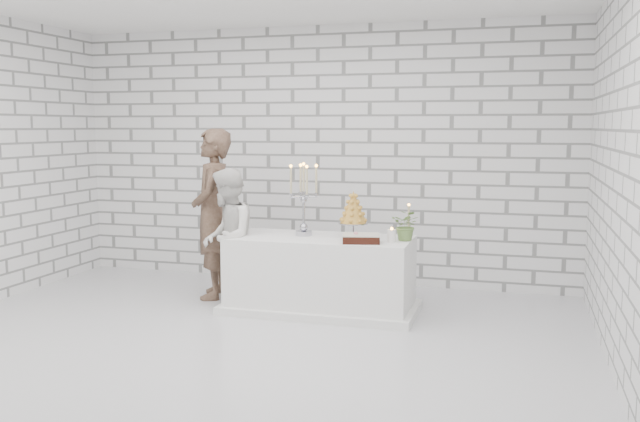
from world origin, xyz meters
The scene contains 13 objects.
ground centered at (0.00, 0.00, 0.00)m, with size 6.00×5.00×0.01m, color silver.
wall_back centered at (0.00, 2.50, 1.50)m, with size 6.00×0.01×3.00m, color white.
wall_front centered at (0.00, -2.50, 1.50)m, with size 6.00×0.01×3.00m, color white.
wall_right centered at (3.00, 0.00, 1.50)m, with size 0.01×5.00×3.00m, color white.
cake_table centered at (0.42, 1.17, 0.38)m, with size 1.80×0.80×0.75m, color white.
groom centered at (-0.86, 1.41, 0.91)m, with size 0.66×0.44×1.82m, color #463024.
bride centered at (-0.54, 1.08, 0.71)m, with size 0.69×0.54×1.42m, color white.
candelabra centered at (0.23, 1.22, 1.12)m, with size 0.30×0.30×0.73m, color #A7A7B2, non-canonical shape.
croquembouche centered at (0.72, 1.27, 0.98)m, with size 0.30×0.30×0.46m, color #B87E27, non-canonical shape.
chocolate_cake centered at (0.87, 0.97, 0.79)m, with size 0.35×0.25×0.08m, color black.
pillar_candle centered at (1.15, 1.07, 0.81)m, with size 0.08×0.08×0.12m, color white.
extra_taper centered at (1.26, 1.35, 0.91)m, with size 0.06×0.06×0.32m, color #C6B98D.
flowers centered at (1.27, 1.20, 0.90)m, with size 0.27×0.23×0.30m, color #496131.
Camera 1 is at (2.28, -5.31, 1.84)m, focal length 38.71 mm.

